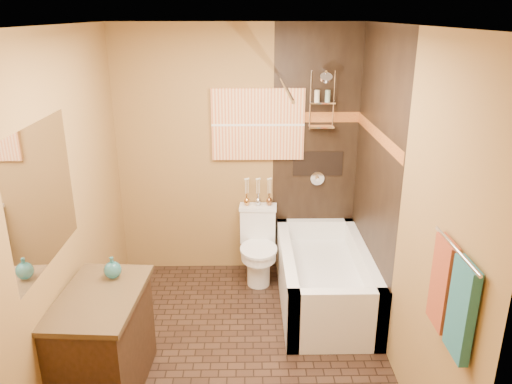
{
  "coord_description": "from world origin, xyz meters",
  "views": [
    {
      "loc": [
        0.1,
        -3.3,
        2.58
      ],
      "look_at": [
        0.16,
        0.4,
        1.24
      ],
      "focal_mm": 35.0,
      "sensor_mm": 36.0,
      "label": 1
    }
  ],
  "objects_px": {
    "bathtub": "(324,282)",
    "vanity": "(104,343)",
    "toilet": "(258,245)",
    "sunset_painting": "(258,125)"
  },
  "relations": [
    {
      "from": "bathtub",
      "to": "vanity",
      "type": "distance_m",
      "value": 2.05
    },
    {
      "from": "bathtub",
      "to": "vanity",
      "type": "bearing_deg",
      "value": -147.62
    },
    {
      "from": "bathtub",
      "to": "toilet",
      "type": "distance_m",
      "value": 0.78
    },
    {
      "from": "toilet",
      "to": "vanity",
      "type": "height_order",
      "value": "vanity"
    },
    {
      "from": "bathtub",
      "to": "toilet",
      "type": "relative_size",
      "value": 2.03
    },
    {
      "from": "vanity",
      "to": "toilet",
      "type": "bearing_deg",
      "value": 58.11
    },
    {
      "from": "sunset_painting",
      "to": "toilet",
      "type": "bearing_deg",
      "value": -90.0
    },
    {
      "from": "bathtub",
      "to": "vanity",
      "type": "height_order",
      "value": "vanity"
    },
    {
      "from": "sunset_painting",
      "to": "bathtub",
      "type": "distance_m",
      "value": 1.63
    },
    {
      "from": "sunset_painting",
      "to": "bathtub",
      "type": "bearing_deg",
      "value": -50.39
    }
  ]
}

